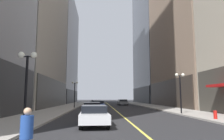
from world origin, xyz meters
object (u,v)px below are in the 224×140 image
(car_blue, at_px, (98,104))
(pedestrian_in_blue_hoodie, at_px, (27,133))
(car_red, at_px, (96,103))
(car_maroon, at_px, (92,108))
(street_lamp_left_near, at_px, (27,72))
(car_white, at_px, (94,115))
(car_grey, at_px, (123,102))
(street_lamp_right_mid, at_px, (180,84))
(street_lamp_left_far, at_px, (75,89))
(fire_hydrant_right, at_px, (215,116))

(car_blue, height_order, pedestrian_in_blue_hoodie, pedestrian_in_blue_hoodie)
(car_red, height_order, pedestrian_in_blue_hoodie, pedestrian_in_blue_hoodie)
(car_maroon, distance_m, street_lamp_left_near, 10.90)
(car_white, height_order, car_red, same)
(car_white, distance_m, car_blue, 18.49)
(car_grey, relative_size, street_lamp_left_near, 1.05)
(car_blue, distance_m, street_lamp_right_mid, 14.01)
(street_lamp_left_far, distance_m, fire_hydrant_right, 22.91)
(car_blue, distance_m, fire_hydrant_right, 18.69)
(car_white, xyz_separation_m, fire_hydrant_right, (9.55, 2.31, -0.32))
(street_lamp_left_near, bearing_deg, car_white, 28.50)
(car_white, height_order, fire_hydrant_right, car_white)
(street_lamp_left_near, height_order, street_lamp_right_mid, same)
(car_blue, relative_size, car_grey, 1.03)
(car_red, relative_size, street_lamp_left_near, 0.98)
(car_red, xyz_separation_m, car_grey, (5.91, 8.63, 0.00))
(car_white, xyz_separation_m, pedestrian_in_blue_hoodie, (-1.59, -8.02, 0.20))
(car_maroon, bearing_deg, pedestrian_in_blue_hoodie, -94.20)
(car_blue, bearing_deg, car_white, -90.62)
(car_red, height_order, street_lamp_left_near, street_lamp_left_near)
(car_red, relative_size, fire_hydrant_right, 5.40)
(pedestrian_in_blue_hoodie, relative_size, street_lamp_left_near, 0.36)
(street_lamp_left_near, bearing_deg, street_lamp_right_mid, 37.91)
(fire_hydrant_right, bearing_deg, car_red, 113.30)
(car_white, distance_m, car_grey, 34.15)
(street_lamp_right_mid, bearing_deg, car_blue, 129.99)
(street_lamp_right_mid, relative_size, fire_hydrant_right, 5.54)
(car_maroon, relative_size, street_lamp_left_near, 0.91)
(pedestrian_in_blue_hoodie, bearing_deg, fire_hydrant_right, 42.84)
(car_maroon, xyz_separation_m, street_lamp_left_far, (-3.34, 12.73, 2.54))
(car_white, bearing_deg, pedestrian_in_blue_hoodie, -101.21)
(car_white, bearing_deg, car_maroon, 92.94)
(pedestrian_in_blue_hoodie, distance_m, street_lamp_left_near, 6.78)
(car_blue, relative_size, car_red, 1.11)
(car_maroon, distance_m, street_lamp_left_far, 13.40)
(car_white, bearing_deg, street_lamp_right_mid, 41.24)
(pedestrian_in_blue_hoodie, xyz_separation_m, street_lamp_right_mid, (10.64, 15.95, 2.34))
(car_blue, distance_m, street_lamp_left_near, 21.05)
(car_blue, bearing_deg, pedestrian_in_blue_hoodie, -93.86)
(street_lamp_left_near, bearing_deg, fire_hydrant_right, 18.10)
(street_lamp_left_near, distance_m, street_lamp_left_far, 22.78)
(pedestrian_in_blue_hoodie, xyz_separation_m, street_lamp_left_near, (-2.16, 5.99, 2.34))
(car_white, relative_size, pedestrian_in_blue_hoodie, 2.78)
(street_lamp_left_near, distance_m, street_lamp_right_mid, 16.22)
(car_red, bearing_deg, street_lamp_right_mid, -61.50)
(car_white, height_order, street_lamp_left_far, street_lamp_left_far)
(pedestrian_in_blue_hoodie, relative_size, fire_hydrant_right, 1.99)
(pedestrian_in_blue_hoodie, height_order, street_lamp_left_far, street_lamp_left_far)
(pedestrian_in_blue_hoodie, distance_m, street_lamp_right_mid, 19.32)
(car_white, height_order, car_blue, same)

